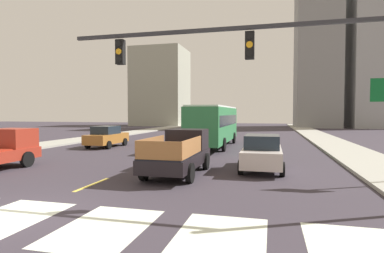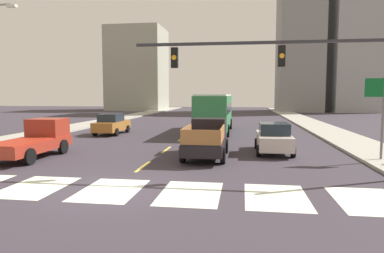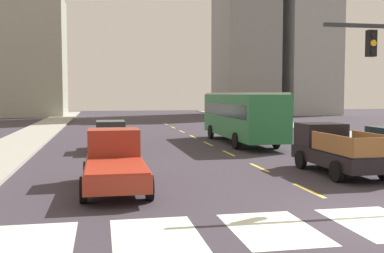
{
  "view_description": "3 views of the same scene",
  "coord_description": "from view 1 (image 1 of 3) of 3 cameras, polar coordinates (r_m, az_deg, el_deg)",
  "views": [
    {
      "loc": [
        6.7,
        -6.75,
        2.76
      ],
      "look_at": [
        2.34,
        10.53,
        2.01
      ],
      "focal_mm": 29.45,
      "sensor_mm": 36.0,
      "label": 1
    },
    {
      "loc": [
        4.51,
        -11.34,
        3.33
      ],
      "look_at": [
        1.27,
        10.94,
        1.24
      ],
      "focal_mm": 32.58,
      "sensor_mm": 36.0,
      "label": 2
    },
    {
      "loc": [
        -6.83,
        -10.43,
        3.25
      ],
      "look_at": [
        -2.97,
        9.25,
        1.84
      ],
      "focal_mm": 43.62,
      "sensor_mm": 36.0,
      "label": 3
    }
  ],
  "objects": [
    {
      "name": "sidewalk_left",
      "position": [
        31.15,
        -22.86,
        -2.71
      ],
      "size": [
        3.33,
        110.0,
        0.15
      ],
      "primitive_type": "cube",
      "color": "#A19F93",
      "rests_on": "ground"
    },
    {
      "name": "lane_dash_5",
      "position": [
        36.48,
        3.55,
        -1.91
      ],
      "size": [
        0.16,
        2.4,
        0.01
      ],
      "primitive_type": "cube",
      "color": "gold",
      "rests_on": "ground"
    },
    {
      "name": "lane_dash_2",
      "position": [
        21.98,
        -3.71,
        -4.79
      ],
      "size": [
        0.16,
        2.4,
        0.01
      ],
      "primitive_type": "cube",
      "color": "gold",
      "rests_on": "ground"
    },
    {
      "name": "pickup_stakebed",
      "position": [
        14.64,
        -2.11,
        -4.74
      ],
      "size": [
        2.18,
        5.2,
        1.96
      ],
      "rotation": [
        0.0,
        0.0,
        -0.02
      ],
      "color": "black",
      "rests_on": "ground"
    },
    {
      "name": "sedan_mid",
      "position": [
        26.56,
        -15.19,
        -1.76
      ],
      "size": [
        2.02,
        4.4,
        1.72
      ],
      "rotation": [
        0.0,
        0.0,
        -0.03
      ],
      "color": "#A96728",
      "rests_on": "ground"
    },
    {
      "name": "block_mid_left",
      "position": [
        71.43,
        -5.7,
        7.03
      ],
      "size": [
        11.19,
        10.3,
        17.02
      ],
      "primitive_type": "cube",
      "color": "#9E9F8D",
      "rests_on": "ground"
    },
    {
      "name": "crosswalk_stripe_5",
      "position": [
        7.37,
        5.05,
        -19.54
      ],
      "size": [
        2.01,
        3.03,
        0.01
      ],
      "primitive_type": "cube",
      "color": "silver",
      "rests_on": "ground"
    },
    {
      "name": "tower_tall_centre",
      "position": [
        68.58,
        21.71,
        15.19
      ],
      "size": [
        7.92,
        11.26,
        36.21
      ],
      "primitive_type": "cube",
      "color": "gray",
      "rests_on": "ground"
    },
    {
      "name": "lane_dash_4",
      "position": [
        31.6,
        1.87,
        -2.58
      ],
      "size": [
        0.16,
        2.4,
        0.01
      ],
      "primitive_type": "cube",
      "color": "gold",
      "rests_on": "ground"
    },
    {
      "name": "lane_dash_3",
      "position": [
        26.75,
        -0.41,
        -3.49
      ],
      "size": [
        0.16,
        2.4,
        0.01
      ],
      "primitive_type": "cube",
      "color": "gold",
      "rests_on": "ground"
    },
    {
      "name": "traffic_signal_gantry",
      "position": [
        10.06,
        17.76,
        10.96
      ],
      "size": [
        11.02,
        0.27,
        6.0
      ],
      "color": "#2D2D33",
      "rests_on": "ground"
    },
    {
      "name": "lane_dash_6",
      "position": [
        41.39,
        4.83,
        -1.4
      ],
      "size": [
        0.16,
        2.4,
        0.01
      ],
      "primitive_type": "cube",
      "color": "gold",
      "rests_on": "ground"
    },
    {
      "name": "crosswalk_stripe_4",
      "position": [
        8.27,
        -15.54,
        -17.15
      ],
      "size": [
        2.01,
        3.03,
        0.01
      ],
      "primitive_type": "cube",
      "color": "silver",
      "rests_on": "ground"
    },
    {
      "name": "city_bus",
      "position": [
        25.84,
        4.02,
        0.63
      ],
      "size": [
        2.72,
        10.8,
        3.32
      ],
      "rotation": [
        0.0,
        0.0,
        0.04
      ],
      "color": "#2E7A45",
      "rests_on": "ground"
    },
    {
      "name": "crosswalk_stripe_6",
      "position": [
        7.5,
        28.19,
        -19.44
      ],
      "size": [
        2.01,
        3.03,
        0.01
      ],
      "primitive_type": "cube",
      "color": "silver",
      "rests_on": "ground"
    },
    {
      "name": "sidewalk_right",
      "position": [
        25.46,
        26.2,
        -3.88
      ],
      "size": [
        3.33,
        110.0,
        0.15
      ],
      "primitive_type": "cube",
      "color": "#A19F93",
      "rests_on": "ground"
    },
    {
      "name": "block_mid_right",
      "position": [
        69.92,
        29.77,
        12.19
      ],
      "size": [
        8.02,
        11.88,
        30.0
      ],
      "primitive_type": "cube",
      "color": "#9B9D9E",
      "rests_on": "ground"
    },
    {
      "name": "lane_dash_1",
      "position": [
        17.34,
        -8.82,
        -6.75
      ],
      "size": [
        0.16,
        2.4,
        0.01
      ],
      "primitive_type": "cube",
      "color": "gold",
      "rests_on": "ground"
    },
    {
      "name": "sedan_near_left",
      "position": [
        15.62,
        12.58,
        -4.62
      ],
      "size": [
        2.02,
        4.4,
        1.72
      ],
      "rotation": [
        0.0,
        0.0,
        -0.04
      ],
      "color": "beige",
      "rests_on": "ground"
    },
    {
      "name": "lane_dash_0",
      "position": [
        12.97,
        -17.62,
        -9.97
      ],
      "size": [
        0.16,
        2.4,
        0.01
      ],
      "primitive_type": "cube",
      "color": "gold",
      "rests_on": "ground"
    },
    {
      "name": "crosswalk_stripe_3",
      "position": [
        9.91,
        -30.28,
        -14.07
      ],
      "size": [
        2.01,
        3.03,
        0.01
      ],
      "primitive_type": "cube",
      "color": "silver",
      "rests_on": "ground"
    },
    {
      "name": "ground_plane",
      "position": [
        9.91,
        -30.28,
        -14.09
      ],
      "size": [
        160.0,
        160.0,
        0.0
      ],
      "primitive_type": "plane",
      "color": "#373039"
    },
    {
      "name": "lane_dash_7",
      "position": [
        46.32,
        5.83,
        -1.0
      ],
      "size": [
        0.16,
        2.4,
        0.01
      ],
      "primitive_type": "cube",
      "color": "gold",
      "rests_on": "ground"
    }
  ]
}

